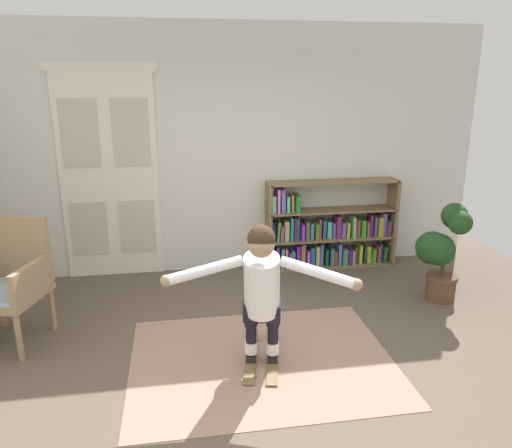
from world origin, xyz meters
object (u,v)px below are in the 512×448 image
object	(u,v)px
potted_plant	(442,249)
wicker_chair	(9,279)
bookshelf	(327,233)
person_skier	(262,284)
skis_pair	(262,356)

from	to	relation	value
potted_plant	wicker_chair	bearing A→B (deg)	-178.32
wicker_chair	bookshelf	bearing A→B (deg)	21.10
wicker_chair	potted_plant	size ratio (longest dim) A/B	1.05
wicker_chair	potted_plant	distance (m)	4.19
wicker_chair	potted_plant	world-z (taller)	wicker_chair
bookshelf	potted_plant	xyz separation A→B (m)	(0.87, -1.16, 0.13)
potted_plant	person_skier	distance (m)	2.29
bookshelf	wicker_chair	bearing A→B (deg)	-158.90
skis_pair	person_skier	size ratio (longest dim) A/B	0.55
bookshelf	skis_pair	world-z (taller)	bookshelf
bookshelf	potted_plant	size ratio (longest dim) A/B	1.55
bookshelf	potted_plant	world-z (taller)	bookshelf
potted_plant	person_skier	xyz separation A→B (m)	(-2.07, -0.97, 0.17)
bookshelf	skis_pair	size ratio (longest dim) A/B	2.01
wicker_chair	skis_pair	distance (m)	2.33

